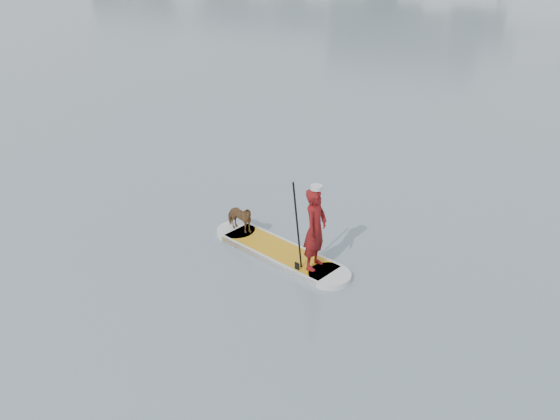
% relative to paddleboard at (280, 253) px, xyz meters
% --- Properties ---
extents(ground, '(140.00, 140.00, 0.00)m').
position_rel_paddleboard_xyz_m(ground, '(-2.47, -3.64, -0.06)').
color(ground, slate).
rests_on(ground, ground).
extents(paddleboard, '(3.21, 1.48, 0.12)m').
position_rel_paddleboard_xyz_m(paddleboard, '(0.00, 0.00, 0.00)').
color(paddleboard, orange).
rests_on(paddleboard, ground).
extents(paddler, '(0.39, 0.59, 1.59)m').
position_rel_paddleboard_xyz_m(paddler, '(0.84, -0.24, 0.86)').
color(paddler, maroon).
rests_on(paddler, paddleboard).
extents(white_cap, '(0.22, 0.22, 0.07)m').
position_rel_paddleboard_xyz_m(white_cap, '(0.84, -0.24, 1.69)').
color(white_cap, silver).
rests_on(white_cap, paddler).
extents(dog, '(0.75, 0.43, 0.60)m').
position_rel_paddleboard_xyz_m(dog, '(-1.10, 0.31, 0.36)').
color(dog, '#56361D').
rests_on(dog, paddleboard).
extents(paddle, '(0.11, 0.30, 2.00)m').
position_rel_paddleboard_xyz_m(paddle, '(0.60, -0.48, 0.74)').
color(paddle, black).
rests_on(paddle, ground).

